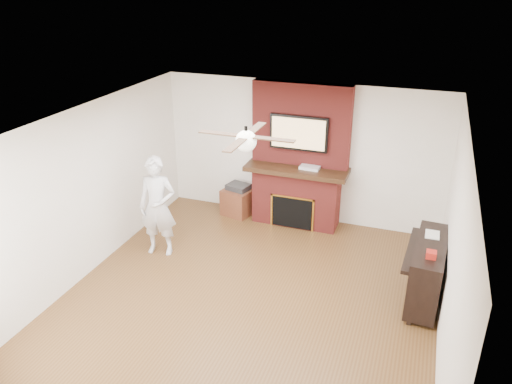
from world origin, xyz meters
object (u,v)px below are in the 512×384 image
(fireplace, at_px, (298,170))
(side_table, at_px, (239,200))
(person, at_px, (158,207))
(piano, at_px, (427,270))

(fireplace, height_order, side_table, fireplace)
(side_table, bearing_deg, fireplace, 17.23)
(fireplace, relative_size, person, 1.54)
(fireplace, relative_size, piano, 1.83)
(fireplace, distance_m, person, 2.53)
(person, bearing_deg, piano, -9.40)
(piano, bearing_deg, side_table, 157.73)
(side_table, distance_m, piano, 3.76)
(person, bearing_deg, side_table, 57.88)
(fireplace, xyz_separation_m, person, (-1.77, -1.79, -0.18))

